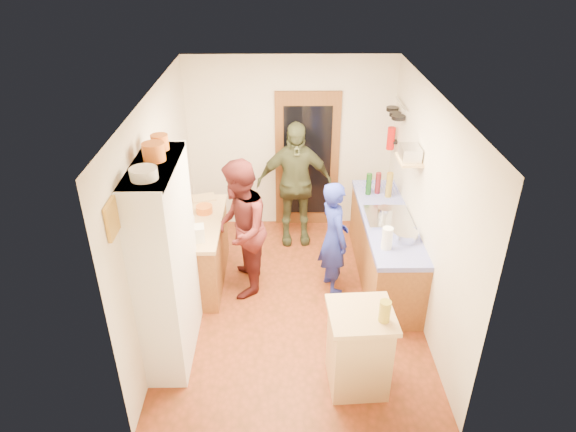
{
  "coord_description": "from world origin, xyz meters",
  "views": [
    {
      "loc": [
        -0.13,
        -5.11,
        4.04
      ],
      "look_at": [
        -0.06,
        0.15,
        1.12
      ],
      "focal_mm": 32.0,
      "sensor_mm": 36.0,
      "label": 1
    }
  ],
  "objects_px": {
    "right_counter_base": "(384,249)",
    "person_left": "(242,228)",
    "person_hob": "(337,238)",
    "hutch_body": "(167,264)",
    "island_base": "(358,351)",
    "person_back": "(295,184)"
  },
  "relations": [
    {
      "from": "hutch_body",
      "to": "right_counter_base",
      "type": "distance_m",
      "value": 2.9
    },
    {
      "from": "hutch_body",
      "to": "person_left",
      "type": "xyz_separation_m",
      "value": [
        0.69,
        1.09,
        -0.22
      ]
    },
    {
      "from": "hutch_body",
      "to": "person_hob",
      "type": "height_order",
      "value": "hutch_body"
    },
    {
      "from": "person_left",
      "to": "person_back",
      "type": "bearing_deg",
      "value": 149.09
    },
    {
      "from": "person_hob",
      "to": "hutch_body",
      "type": "bearing_deg",
      "value": 103.46
    },
    {
      "from": "person_hob",
      "to": "person_back",
      "type": "relative_size",
      "value": 0.82
    },
    {
      "from": "island_base",
      "to": "person_left",
      "type": "relative_size",
      "value": 0.49
    },
    {
      "from": "person_hob",
      "to": "right_counter_base",
      "type": "bearing_deg",
      "value": -85.44
    },
    {
      "from": "right_counter_base",
      "to": "person_left",
      "type": "bearing_deg",
      "value": -173.51
    },
    {
      "from": "person_hob",
      "to": "person_left",
      "type": "bearing_deg",
      "value": 71.6
    },
    {
      "from": "right_counter_base",
      "to": "island_base",
      "type": "relative_size",
      "value": 2.56
    },
    {
      "from": "right_counter_base",
      "to": "person_left",
      "type": "xyz_separation_m",
      "value": [
        -1.81,
        -0.21,
        0.46
      ]
    },
    {
      "from": "person_hob",
      "to": "person_left",
      "type": "relative_size",
      "value": 0.85
    },
    {
      "from": "person_hob",
      "to": "person_back",
      "type": "height_order",
      "value": "person_back"
    },
    {
      "from": "hutch_body",
      "to": "person_left",
      "type": "relative_size",
      "value": 1.24
    },
    {
      "from": "hutch_body",
      "to": "island_base",
      "type": "xyz_separation_m",
      "value": [
        1.92,
        -0.55,
        -0.67
      ]
    },
    {
      "from": "person_back",
      "to": "island_base",
      "type": "bearing_deg",
      "value": -82.1
    },
    {
      "from": "island_base",
      "to": "person_left",
      "type": "bearing_deg",
      "value": 126.76
    },
    {
      "from": "hutch_body",
      "to": "island_base",
      "type": "relative_size",
      "value": 2.56
    },
    {
      "from": "hutch_body",
      "to": "person_hob",
      "type": "distance_m",
      "value": 2.15
    },
    {
      "from": "person_back",
      "to": "person_hob",
      "type": "bearing_deg",
      "value": -71.52
    },
    {
      "from": "right_counter_base",
      "to": "person_left",
      "type": "distance_m",
      "value": 1.88
    }
  ]
}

